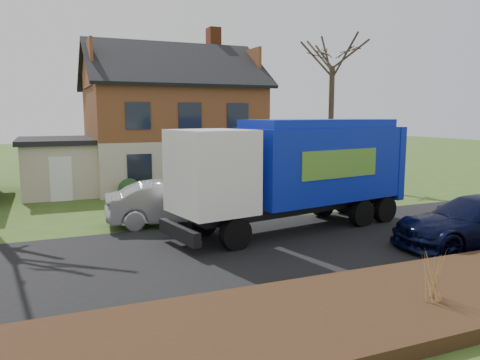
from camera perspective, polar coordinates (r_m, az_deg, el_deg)
name	(u,v)px	position (r m, az deg, el deg)	size (l,w,h in m)	color
ground	(227,252)	(14.10, -1.54, -8.71)	(120.00, 120.00, 0.00)	#35501A
road	(227,251)	(14.10, -1.54, -8.67)	(80.00, 7.00, 0.02)	black
mulch_verge	(327,317)	(9.61, 10.54, -16.09)	(80.00, 3.50, 0.30)	black
main_house	(163,115)	(27.26, -9.42, 7.82)	(12.95, 8.95, 9.26)	beige
garbage_truck	(299,167)	(16.57, 7.19, 1.63)	(9.34, 4.01, 3.88)	black
silver_sedan	(173,203)	(17.58, -8.20, -2.75)	(1.70, 4.87, 1.60)	#999BA0
navy_wagon	(477,222)	(16.21, 26.90, -4.55)	(2.17, 5.34, 1.55)	black
tree_front_east	(333,46)	(28.17, 11.25, 15.68)	(3.50, 3.50, 9.72)	#3A2D22
tree_back	(170,54)	(37.54, -8.58, 14.91)	(3.27, 3.27, 10.37)	#392E22
grass_clump_mid	(432,275)	(10.47, 22.32, -10.67)	(0.36, 0.30, 1.02)	#B0844D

